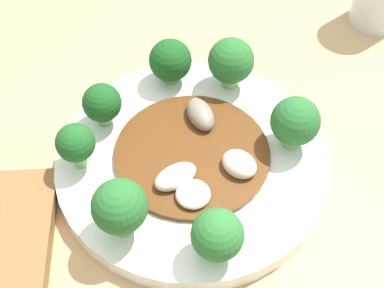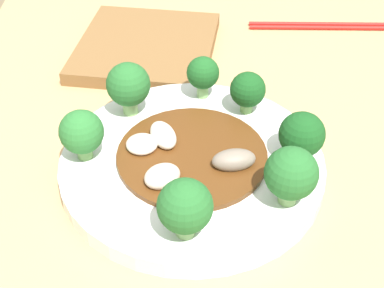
# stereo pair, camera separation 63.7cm
# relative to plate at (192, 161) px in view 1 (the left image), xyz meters

# --- Properties ---
(plate) EXTENTS (0.30, 0.30, 0.02)m
(plate) POSITION_rel_plate_xyz_m (0.00, 0.00, 0.00)
(plate) COLOR white
(plate) RESTS_ON table
(broccoli_north) EXTENTS (0.05, 0.05, 0.06)m
(broccoli_north) POSITION_rel_plate_xyz_m (0.00, 0.12, 0.04)
(broccoli_north) COLOR #7AAD5B
(broccoli_north) RESTS_ON plate
(broccoli_south) EXTENTS (0.05, 0.05, 0.06)m
(broccoli_south) POSITION_rel_plate_xyz_m (-0.00, -0.12, 0.05)
(broccoli_south) COLOR #70A356
(broccoli_south) RESTS_ON plate
(broccoli_east) EXTENTS (0.05, 0.05, 0.07)m
(broccoli_east) POSITION_rel_plate_xyz_m (0.11, -0.01, 0.05)
(broccoli_east) COLOR #89B76B
(broccoli_east) RESTS_ON plate
(broccoli_west) EXTENTS (0.04, 0.04, 0.06)m
(broccoli_west) POSITION_rel_plate_xyz_m (-0.12, 0.02, 0.05)
(broccoli_west) COLOR #89B76B
(broccoli_west) RESTS_ON plate
(broccoli_southwest) EXTENTS (0.05, 0.05, 0.07)m
(broccoli_southwest) POSITION_rel_plate_xyz_m (-0.09, -0.07, 0.05)
(broccoli_southwest) COLOR #89B76B
(broccoli_southwest) RESTS_ON plate
(broccoli_northwest) EXTENTS (0.04, 0.04, 0.05)m
(broccoli_northwest) POSITION_rel_plate_xyz_m (-0.09, 0.07, 0.04)
(broccoli_northwest) COLOR #7AAD5B
(broccoli_northwest) RESTS_ON plate
(broccoli_northeast) EXTENTS (0.06, 0.06, 0.07)m
(broccoli_northeast) POSITION_rel_plate_xyz_m (0.07, 0.10, 0.05)
(broccoli_northeast) COLOR #89B76B
(broccoli_northeast) RESTS_ON plate
(stirfry_center) EXTENTS (0.17, 0.17, 0.03)m
(stirfry_center) POSITION_rel_plate_xyz_m (0.00, -0.00, 0.02)
(stirfry_center) COLOR #5B3314
(stirfry_center) RESTS_ON plate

